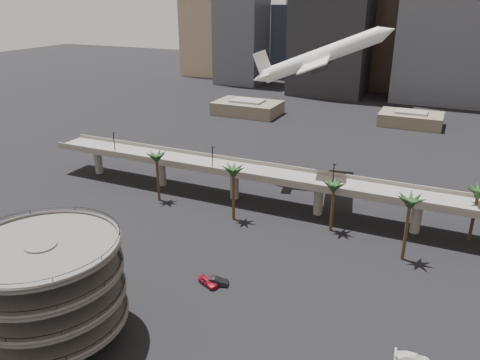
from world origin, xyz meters
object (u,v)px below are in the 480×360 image
at_px(airborne_jet, 320,57).
at_px(car_a, 208,281).
at_px(overpass, 275,178).
at_px(car_b, 216,281).
at_px(parking_ramp, 47,283).
at_px(car_c, 413,359).

relative_size(airborne_jet, car_a, 8.09).
height_order(overpass, airborne_jet, airborne_jet).
relative_size(overpass, car_b, 28.61).
bearing_deg(airborne_jet, parking_ramp, -114.14).
distance_m(airborne_jet, car_b, 63.80).
bearing_deg(car_b, overpass, -12.79).
xyz_separation_m(overpass, car_a, (1.30, -37.01, -6.59)).
xyz_separation_m(car_b, car_c, (34.32, -5.45, -0.01)).
bearing_deg(parking_ramp, car_c, 19.06).
relative_size(parking_ramp, airborne_jet, 0.62).
xyz_separation_m(parking_ramp, car_c, (49.87, 17.23, -9.09)).
height_order(airborne_jet, car_c, airborne_jet).
relative_size(overpass, airborne_jet, 3.65).
height_order(parking_ramp, car_c, parking_ramp).
bearing_deg(car_a, airborne_jet, 21.21).
bearing_deg(car_a, parking_ramp, 171.38).
relative_size(airborne_jet, car_c, 6.96).
height_order(car_b, car_c, car_b).
xyz_separation_m(airborne_jet, car_b, (-1.82, -54.21, -33.58)).
bearing_deg(parking_ramp, car_b, 55.56).
relative_size(car_a, car_b, 0.97).
distance_m(airborne_jet, car_a, 64.43).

